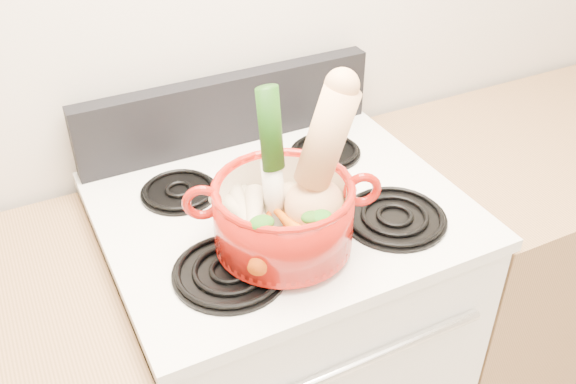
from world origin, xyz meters
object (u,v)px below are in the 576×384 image
leek (273,158)px  dutch_oven (283,215)px  squash (320,162)px  stove_body (283,352)px

leek → dutch_oven: bearing=-94.1°
dutch_oven → leek: size_ratio=0.91×
squash → leek: 0.09m
stove_body → dutch_oven: bearing=-114.9°
dutch_oven → leek: leek is taller
stove_body → squash: (0.01, -0.15, 0.69)m
stove_body → dutch_oven: size_ratio=3.37×
stove_body → leek: leek is taller
dutch_oven → leek: 0.12m
dutch_oven → squash: (0.07, -0.01, 0.11)m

